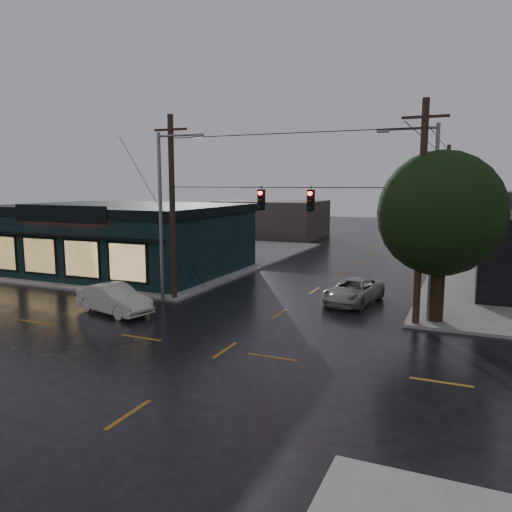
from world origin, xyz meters
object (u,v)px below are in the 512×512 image
at_px(utility_pole_ne, 415,326).
at_px(sedan_cream, 114,299).
at_px(suv_silver, 353,291).
at_px(corner_tree, 440,214).
at_px(utility_pole_nw, 175,300).

bearing_deg(utility_pole_ne, sedan_cream, -165.44).
xyz_separation_m(utility_pole_ne, suv_silver, (-3.64, 3.34, 0.65)).
relative_size(corner_tree, utility_pole_ne, 0.77).
distance_m(utility_pole_nw, sedan_cream, 3.94).
bearing_deg(utility_pole_nw, utility_pole_ne, 0.00).
xyz_separation_m(utility_pole_ne, sedan_cream, (-14.18, -3.68, 0.73)).
bearing_deg(suv_silver, corner_tree, -19.57).
distance_m(utility_pole_ne, sedan_cream, 14.67).
height_order(sedan_cream, suv_silver, sedan_cream).
relative_size(utility_pole_ne, suv_silver, 2.16).
height_order(corner_tree, sedan_cream, corner_tree).
height_order(utility_pole_nw, utility_pole_ne, same).
relative_size(corner_tree, utility_pole_nw, 0.77).
bearing_deg(utility_pole_ne, suv_silver, 137.48).
distance_m(utility_pole_ne, suv_silver, 4.98).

